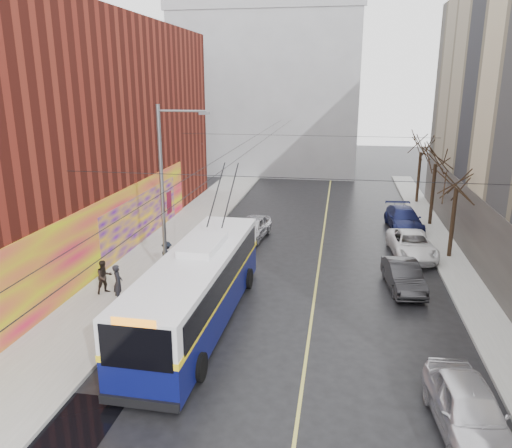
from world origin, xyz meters
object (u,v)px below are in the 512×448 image
(tree_near, at_px, (458,175))
(parked_car_c, at_px, (412,244))
(parked_car_b, at_px, (403,276))
(streetlight_pole, at_px, (165,190))
(parked_car_a, at_px, (469,409))
(pedestrian_a, at_px, (118,283))
(trolleybus, at_px, (197,287))
(following_car, at_px, (252,228))
(tree_far, at_px, (422,143))
(tree_mid, at_px, (437,153))
(pedestrian_c, at_px, (167,255))
(parked_car_d, at_px, (404,219))
(pedestrian_b, at_px, (104,277))

(tree_near, xyz_separation_m, parked_car_c, (-2.15, 0.05, -4.26))
(parked_car_b, bearing_deg, tree_near, 51.43)
(parked_car_b, bearing_deg, streetlight_pole, 177.36)
(parked_car_a, bearing_deg, pedestrian_a, 149.23)
(tree_near, xyz_separation_m, trolleybus, (-12.29, -10.42, -3.31))
(streetlight_pole, distance_m, following_car, 9.37)
(tree_far, bearing_deg, parked_car_c, -98.77)
(tree_far, bearing_deg, tree_mid, -90.00)
(parked_car_a, height_order, parked_car_c, parked_car_a)
(streetlight_pole, xyz_separation_m, pedestrian_a, (-1.37, -3.13, -3.81))
(trolleybus, height_order, parked_car_b, trolleybus)
(tree_near, relative_size, parked_car_b, 1.50)
(pedestrian_a, distance_m, pedestrian_c, 4.43)
(parked_car_a, xyz_separation_m, parked_car_d, (0.52, 21.57, -0.04))
(trolleybus, distance_m, pedestrian_a, 4.46)
(parked_car_b, bearing_deg, following_car, 135.11)
(parked_car_a, bearing_deg, pedestrian_c, 134.78)
(pedestrian_b, bearing_deg, parked_car_b, -36.99)
(parked_car_d, distance_m, pedestrian_c, 17.24)
(parked_car_d, bearing_deg, pedestrian_c, -147.67)
(pedestrian_b, bearing_deg, following_car, 12.27)
(parked_car_b, distance_m, following_car, 11.33)
(pedestrian_c, bearing_deg, tree_near, -121.51)
(pedestrian_c, bearing_deg, pedestrian_a, 120.37)
(tree_mid, relative_size, parked_car_a, 1.43)
(following_car, xyz_separation_m, pedestrian_a, (-4.41, -10.98, 0.30))
(following_car, xyz_separation_m, pedestrian_c, (-3.56, -6.64, 0.19))
(tree_mid, height_order, parked_car_c, tree_mid)
(pedestrian_a, height_order, pedestrian_b, pedestrian_a)
(parked_car_b, bearing_deg, pedestrian_a, -170.06)
(trolleybus, height_order, parked_car_d, trolleybus)
(parked_car_d, relative_size, pedestrian_b, 3.14)
(parked_car_d, height_order, following_car, parked_car_d)
(parked_car_c, relative_size, pedestrian_b, 3.10)
(tree_mid, distance_m, trolleybus, 21.62)
(tree_mid, relative_size, parked_car_b, 1.57)
(tree_mid, bearing_deg, following_car, -156.95)
(trolleybus, bearing_deg, pedestrian_a, 164.28)
(tree_near, distance_m, parked_car_b, 7.42)
(following_car, relative_size, pedestrian_a, 2.45)
(streetlight_pole, distance_m, tree_near, 16.28)
(parked_car_d, bearing_deg, parked_car_b, -101.54)
(tree_far, distance_m, parked_car_a, 30.27)
(tree_mid, relative_size, trolleybus, 0.53)
(tree_mid, bearing_deg, streetlight_pole, -139.35)
(parked_car_d, xyz_separation_m, pedestrian_a, (-14.51, -14.85, 0.28))
(pedestrian_b, bearing_deg, parked_car_d, -7.55)
(pedestrian_a, distance_m, pedestrian_b, 1.24)
(streetlight_pole, bearing_deg, pedestrian_b, -134.63)
(trolleybus, height_order, pedestrian_b, trolleybus)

